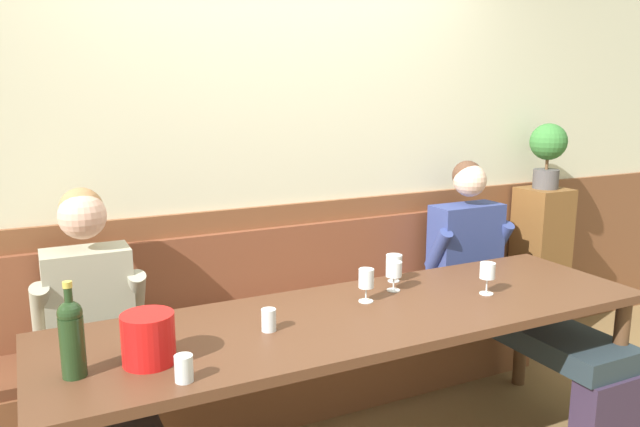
{
  "coord_description": "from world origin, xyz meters",
  "views": [
    {
      "loc": [
        -1.24,
        -1.95,
        1.67
      ],
      "look_at": [
        -0.05,
        0.45,
        1.12
      ],
      "focal_mm": 34.36,
      "sensor_mm": 36.0,
      "label": 1
    }
  ],
  "objects_px": {
    "wine_bottle_green_tall": "(72,336)",
    "wine_glass_near_bucket": "(366,280)",
    "ice_bucket": "(148,338)",
    "wine_glass_center_front": "(487,272)",
    "potted_plant": "(548,149)",
    "wine_glass_left_end": "(394,271)",
    "water_tumbler_left": "(269,320)",
    "dining_table": "(361,329)",
    "wall_bench": "(297,354)",
    "person_center_left_seat": "(507,288)",
    "person_center_right_seat": "(101,358)",
    "water_tumbler_right": "(184,368)",
    "wine_glass_center_rear": "(394,263)"
  },
  "relations": [
    {
      "from": "person_center_left_seat",
      "to": "wine_glass_center_front",
      "type": "distance_m",
      "value": 0.64
    },
    {
      "from": "wine_glass_center_front",
      "to": "water_tumbler_left",
      "type": "bearing_deg",
      "value": 177.89
    },
    {
      "from": "person_center_left_seat",
      "to": "wine_glass_center_rear",
      "type": "relative_size",
      "value": 9.46
    },
    {
      "from": "wall_bench",
      "to": "person_center_right_seat",
      "type": "bearing_deg",
      "value": -160.85
    },
    {
      "from": "wine_glass_center_rear",
      "to": "dining_table",
      "type": "bearing_deg",
      "value": -140.13
    },
    {
      "from": "wine_glass_center_rear",
      "to": "wine_glass_left_end",
      "type": "relative_size",
      "value": 0.96
    },
    {
      "from": "water_tumbler_right",
      "to": "potted_plant",
      "type": "bearing_deg",
      "value": 21.03
    },
    {
      "from": "wine_bottle_green_tall",
      "to": "wine_glass_center_rear",
      "type": "height_order",
      "value": "wine_bottle_green_tall"
    },
    {
      "from": "wine_bottle_green_tall",
      "to": "wine_glass_center_rear",
      "type": "bearing_deg",
      "value": 14.43
    },
    {
      "from": "wine_bottle_green_tall",
      "to": "wine_glass_left_end",
      "type": "relative_size",
      "value": 2.33
    },
    {
      "from": "potted_plant",
      "to": "wine_glass_left_end",
      "type": "bearing_deg",
      "value": -160.26
    },
    {
      "from": "person_center_right_seat",
      "to": "water_tumbler_left",
      "type": "bearing_deg",
      "value": -29.72
    },
    {
      "from": "wine_glass_near_bucket",
      "to": "potted_plant",
      "type": "height_order",
      "value": "potted_plant"
    },
    {
      "from": "wine_bottle_green_tall",
      "to": "wine_glass_center_front",
      "type": "xyz_separation_m",
      "value": [
        1.76,
        0.04,
        -0.03
      ]
    },
    {
      "from": "wine_glass_center_front",
      "to": "potted_plant",
      "type": "height_order",
      "value": "potted_plant"
    },
    {
      "from": "dining_table",
      "to": "potted_plant",
      "type": "height_order",
      "value": "potted_plant"
    },
    {
      "from": "person_center_right_seat",
      "to": "water_tumbler_left",
      "type": "relative_size",
      "value": 14.26
    },
    {
      "from": "person_center_left_seat",
      "to": "potted_plant",
      "type": "xyz_separation_m",
      "value": [
        0.66,
        0.41,
        0.69
      ]
    },
    {
      "from": "person_center_left_seat",
      "to": "wine_glass_center_front",
      "type": "bearing_deg",
      "value": -142.65
    },
    {
      "from": "wall_bench",
      "to": "water_tumbler_right",
      "type": "relative_size",
      "value": 33.05
    },
    {
      "from": "dining_table",
      "to": "water_tumbler_left",
      "type": "distance_m",
      "value": 0.44
    },
    {
      "from": "person_center_right_seat",
      "to": "water_tumbler_right",
      "type": "relative_size",
      "value": 14.22
    },
    {
      "from": "wine_bottle_green_tall",
      "to": "person_center_right_seat",
      "type": "bearing_deg",
      "value": 73.65
    },
    {
      "from": "wine_glass_near_bucket",
      "to": "wine_glass_left_end",
      "type": "distance_m",
      "value": 0.2
    },
    {
      "from": "person_center_right_seat",
      "to": "water_tumbler_right",
      "type": "bearing_deg",
      "value": -72.45
    },
    {
      "from": "potted_plant",
      "to": "wine_glass_center_rear",
      "type": "bearing_deg",
      "value": -163.52
    },
    {
      "from": "water_tumbler_right",
      "to": "wine_glass_left_end",
      "type": "bearing_deg",
      "value": 22.73
    },
    {
      "from": "water_tumbler_left",
      "to": "person_center_left_seat",
      "type": "bearing_deg",
      "value": 11.8
    },
    {
      "from": "wall_bench",
      "to": "ice_bucket",
      "type": "xyz_separation_m",
      "value": [
        -0.9,
        -0.77,
        0.55
      ]
    },
    {
      "from": "potted_plant",
      "to": "dining_table",
      "type": "bearing_deg",
      "value": -158.06
    },
    {
      "from": "dining_table",
      "to": "wine_bottle_green_tall",
      "type": "xyz_separation_m",
      "value": [
        -1.13,
        -0.09,
        0.22
      ]
    },
    {
      "from": "dining_table",
      "to": "wine_bottle_green_tall",
      "type": "relative_size",
      "value": 8.08
    },
    {
      "from": "person_center_left_seat",
      "to": "wine_glass_near_bucket",
      "type": "xyz_separation_m",
      "value": [
        -1.01,
        -0.2,
        0.25
      ]
    },
    {
      "from": "wall_bench",
      "to": "person_center_left_seat",
      "type": "bearing_deg",
      "value": -18.78
    },
    {
      "from": "wall_bench",
      "to": "person_center_right_seat",
      "type": "xyz_separation_m",
      "value": [
        -1.01,
        -0.35,
        0.33
      ]
    },
    {
      "from": "person_center_left_seat",
      "to": "potted_plant",
      "type": "distance_m",
      "value": 1.04
    },
    {
      "from": "wine_bottle_green_tall",
      "to": "wine_glass_near_bucket",
      "type": "distance_m",
      "value": 1.23
    },
    {
      "from": "dining_table",
      "to": "ice_bucket",
      "type": "distance_m",
      "value": 0.92
    },
    {
      "from": "person_center_left_seat",
      "to": "water_tumbler_right",
      "type": "distance_m",
      "value": 2.01
    },
    {
      "from": "water_tumbler_left",
      "to": "person_center_right_seat",
      "type": "bearing_deg",
      "value": 150.28
    },
    {
      "from": "ice_bucket",
      "to": "wine_glass_near_bucket",
      "type": "height_order",
      "value": "ice_bucket"
    },
    {
      "from": "wall_bench",
      "to": "wine_bottle_green_tall",
      "type": "xyz_separation_m",
      "value": [
        -1.13,
        -0.76,
        0.61
      ]
    },
    {
      "from": "ice_bucket",
      "to": "wine_glass_left_end",
      "type": "xyz_separation_m",
      "value": [
        1.17,
        0.27,
        0.01
      ]
    },
    {
      "from": "person_center_left_seat",
      "to": "ice_bucket",
      "type": "bearing_deg",
      "value": -168.66
    },
    {
      "from": "wine_bottle_green_tall",
      "to": "water_tumbler_left",
      "type": "bearing_deg",
      "value": 6.02
    },
    {
      "from": "wall_bench",
      "to": "wine_glass_center_front",
      "type": "relative_size",
      "value": 19.82
    },
    {
      "from": "ice_bucket",
      "to": "wine_glass_center_front",
      "type": "height_order",
      "value": "ice_bucket"
    },
    {
      "from": "person_center_left_seat",
      "to": "wine_bottle_green_tall",
      "type": "height_order",
      "value": "person_center_left_seat"
    },
    {
      "from": "person_center_right_seat",
      "to": "wine_glass_left_end",
      "type": "height_order",
      "value": "person_center_right_seat"
    },
    {
      "from": "wine_glass_near_bucket",
      "to": "water_tumbler_left",
      "type": "xyz_separation_m",
      "value": [
        -0.51,
        -0.12,
        -0.05
      ]
    }
  ]
}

